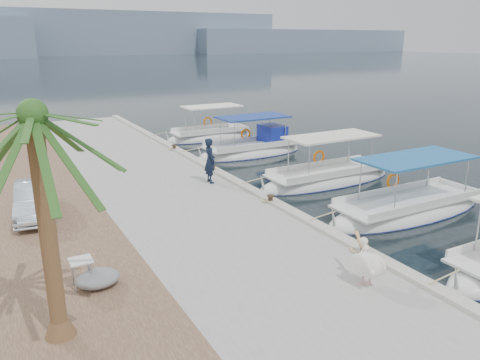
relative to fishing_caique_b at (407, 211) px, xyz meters
The scene contains 16 objects.
ground 4.45m from the fishing_caique_b, 168.71° to the left, with size 400.00×400.00×0.00m, color black.
concrete_quay 9.42m from the fishing_caique_b, 141.44° to the left, with size 6.00×40.00×0.50m, color gray.
quay_curb 7.46m from the fishing_caique_b, 128.00° to the left, with size 0.44×40.00×0.12m, color #B0AB9C.
cobblestone_strip 13.69m from the fishing_caique_b, 154.60° to the left, with size 4.00×40.00×0.50m, color brown.
distant_hills 204.07m from the fishing_caique_b, 82.89° to the left, with size 330.00×60.00×18.00m.
fishing_caique_b is the anchor object (origin of this frame).
fishing_caique_c 4.72m from the fishing_caique_b, 91.64° to the left, with size 7.29×2.13×2.83m.
fishing_caique_d 11.31m from the fishing_caique_b, 91.65° to the left, with size 6.69×2.34×2.83m.
fishing_caique_e 16.42m from the fishing_caique_b, 92.12° to the left, with size 6.34×2.08×2.83m.
mooring_bollards 5.31m from the fishing_caique_b, 153.31° to the left, with size 0.28×20.28×0.33m.
pelican 7.12m from the fishing_caique_b, 146.15° to the right, with size 0.87×1.42×1.13m.
fisherman 8.23m from the fishing_caique_b, 133.00° to the left, with size 0.71×0.47×1.95m, color black.
date_palm 14.12m from the fishing_caique_b, 169.30° to the right, with size 4.60×4.60×5.56m.
parked_car 13.67m from the fishing_caique_b, 157.40° to the left, with size 1.26×3.61×1.19m, color silver.
tarp_bundle 11.86m from the fishing_caique_b, behind, with size 1.10×0.90×0.40m, color gray.
folding_table 12.21m from the fishing_caique_b, behind, with size 0.55×0.55×0.73m.
Camera 1 is at (-9.38, -12.54, 6.45)m, focal length 35.00 mm.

